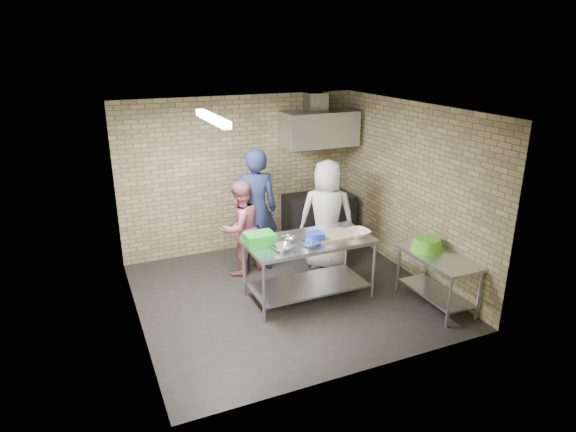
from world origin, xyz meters
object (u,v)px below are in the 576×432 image
at_px(woman_white, 327,215).
at_px(woman_pink, 240,228).
at_px(blue_tub, 316,237).
at_px(green_crate, 260,239).
at_px(green_basin, 427,244).
at_px(side_counter, 436,280).
at_px(stove, 319,219).
at_px(bottle_green, 336,130).
at_px(man_navy, 255,210).
at_px(prep_table, 309,268).

bearing_deg(woman_white, woman_pink, 13.43).
height_order(blue_tub, woman_pink, woman_pink).
bearing_deg(woman_white, green_crate, 53.57).
bearing_deg(woman_pink, green_basin, 118.44).
distance_m(side_counter, green_crate, 2.54).
relative_size(stove, green_crate, 3.02).
bearing_deg(blue_tub, stove, 61.63).
distance_m(stove, green_crate, 2.52).
xyz_separation_m(side_counter, blue_tub, (-1.49, 0.83, 0.58)).
height_order(side_counter, woman_white, woman_white).
xyz_separation_m(bottle_green, woman_pink, (-2.17, -0.90, -1.25)).
bearing_deg(man_navy, woman_pink, 24.66).
bearing_deg(man_navy, green_crate, 84.01).
distance_m(green_crate, blue_tub, 0.78).
xyz_separation_m(blue_tub, woman_pink, (-0.69, 1.25, -0.20)).
relative_size(green_crate, woman_pink, 0.26).
height_order(green_crate, blue_tub, green_crate).
bearing_deg(man_navy, blue_tub, 118.37).
bearing_deg(woman_white, side_counter, 142.17).
bearing_deg(green_basin, green_crate, 160.10).
bearing_deg(woman_white, stove, -83.19).
distance_m(side_counter, bottle_green, 3.41).
bearing_deg(man_navy, bottle_green, -145.22).
xyz_separation_m(stove, green_basin, (0.43, -2.50, 0.38)).
relative_size(green_crate, woman_white, 0.22).
relative_size(stove, blue_tub, 6.03).
bearing_deg(prep_table, green_basin, -24.23).
relative_size(man_navy, woman_pink, 1.32).
distance_m(side_counter, green_basin, 0.52).
bearing_deg(stove, green_basin, -80.24).
height_order(prep_table, blue_tub, blue_tub).
height_order(bottle_green, man_navy, bottle_green).
bearing_deg(blue_tub, side_counter, -29.26).
distance_m(stove, man_navy, 1.66).
height_order(side_counter, green_basin, green_basin).
xyz_separation_m(stove, woman_pink, (-1.72, -0.66, 0.31)).
xyz_separation_m(green_crate, bottle_green, (2.24, 1.94, 1.04)).
relative_size(prep_table, green_crate, 4.50).
distance_m(green_crate, woman_pink, 1.06).
height_order(stove, man_navy, man_navy).
bearing_deg(stove, bottle_green, 28.07).
distance_m(prep_table, woman_pink, 1.36).
distance_m(side_counter, woman_white, 2.01).
relative_size(blue_tub, woman_pink, 0.13).
xyz_separation_m(stove, woman_white, (-0.37, -0.99, 0.45)).
distance_m(prep_table, bottle_green, 3.01).
height_order(side_counter, blue_tub, blue_tub).
xyz_separation_m(stove, bottle_green, (0.45, 0.24, 1.57)).
xyz_separation_m(prep_table, blue_tub, (0.05, -0.10, 0.51)).
bearing_deg(woman_pink, prep_table, 97.85).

